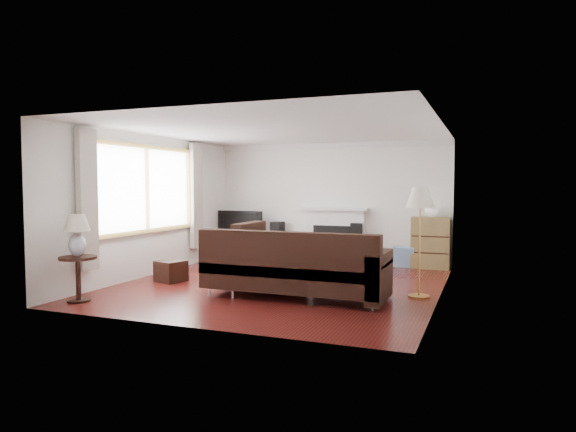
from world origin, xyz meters
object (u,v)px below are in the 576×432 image
at_px(bookshelf, 431,243).
at_px(side_table, 78,279).
at_px(sectional_sofa, 296,266).
at_px(tv_stand, 241,248).
at_px(floor_lamp, 420,243).
at_px(coffee_table, 332,268).

distance_m(bookshelf, side_table, 6.36).
height_order(bookshelf, sectional_sofa, bookshelf).
bearing_deg(side_table, sectional_sofa, 26.67).
xyz_separation_m(tv_stand, floor_lamp, (4.20, -2.69, 0.57)).
height_order(tv_stand, side_table, side_table).
xyz_separation_m(bookshelf, floor_lamp, (0.11, -2.72, 0.29)).
bearing_deg(sectional_sofa, side_table, -153.33).
bearing_deg(bookshelf, coffee_table, -128.23).
distance_m(tv_stand, sectional_sofa, 4.20).
bearing_deg(bookshelf, tv_stand, -179.58).
distance_m(sectional_sofa, floor_lamp, 1.81).
height_order(sectional_sofa, floor_lamp, floor_lamp).
bearing_deg(tv_stand, side_table, -92.11).
relative_size(bookshelf, side_table, 1.58).
bearing_deg(floor_lamp, coffee_table, 150.78).
xyz_separation_m(bookshelf, coffee_table, (-1.45, -1.85, -0.30)).
distance_m(bookshelf, floor_lamp, 2.74).
xyz_separation_m(tv_stand, bookshelf, (4.08, 0.03, 0.28)).
height_order(bookshelf, coffee_table, bookshelf).
bearing_deg(sectional_sofa, bookshelf, 65.32).
bearing_deg(sectional_sofa, coffee_table, 86.54).
relative_size(bookshelf, coffee_table, 0.98).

